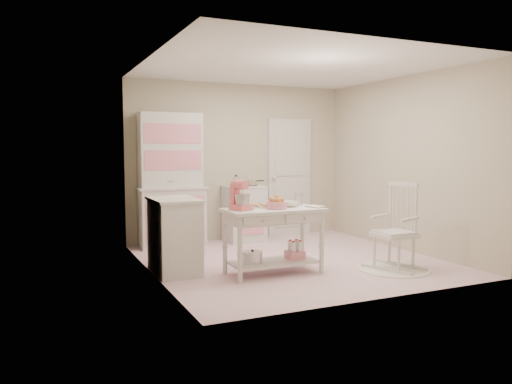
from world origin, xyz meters
TOP-DOWN VIEW (x-y plane):
  - room_shell at (0.00, 0.00)m, footprint 3.84×3.84m
  - door at (0.95, 1.87)m, footprint 0.82×0.05m
  - hutch at (-1.23, 1.66)m, footprint 1.06×0.50m
  - stove at (-0.03, 1.61)m, footprint 0.62×0.57m
  - base_cabinet at (-1.63, 0.03)m, footprint 0.54×0.84m
  - lace_rug at (0.93, -0.96)m, footprint 0.92×0.92m
  - rocking_chair at (0.93, -0.96)m, footprint 0.70×0.84m
  - work_table at (-0.54, -0.52)m, footprint 1.20×0.60m
  - stand_mixer at (-0.96, -0.50)m, footprint 0.27×0.32m
  - cookie_tray at (-0.69, -0.34)m, footprint 0.34×0.24m
  - bread_basket at (-0.52, -0.57)m, footprint 0.25×0.25m
  - mixing_bowl at (-0.28, -0.44)m, footprint 0.23×0.23m
  - metal_pitcher at (-0.10, -0.36)m, footprint 0.10×0.10m
  - recipe_book at (-0.09, -0.64)m, footprint 0.21×0.25m

SIDE VIEW (x-z plane):
  - lace_rug at x=0.93m, z-range 0.00..0.01m
  - work_table at x=-0.54m, z-range 0.00..0.80m
  - stove at x=-0.03m, z-range 0.00..0.92m
  - base_cabinet at x=-1.63m, z-range 0.00..0.92m
  - rocking_chair at x=0.93m, z-range 0.00..1.10m
  - cookie_tray at x=-0.69m, z-range 0.80..0.82m
  - recipe_book at x=-0.09m, z-range 0.80..0.82m
  - mixing_bowl at x=-0.28m, z-range 0.80..0.87m
  - bread_basket at x=-0.52m, z-range 0.80..0.89m
  - metal_pitcher at x=-0.10m, z-range 0.80..0.97m
  - stand_mixer at x=-0.96m, z-range 0.80..1.14m
  - door at x=0.95m, z-range 0.00..2.04m
  - hutch at x=-1.23m, z-range 0.00..2.08m
  - room_shell at x=0.00m, z-range 0.34..2.96m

